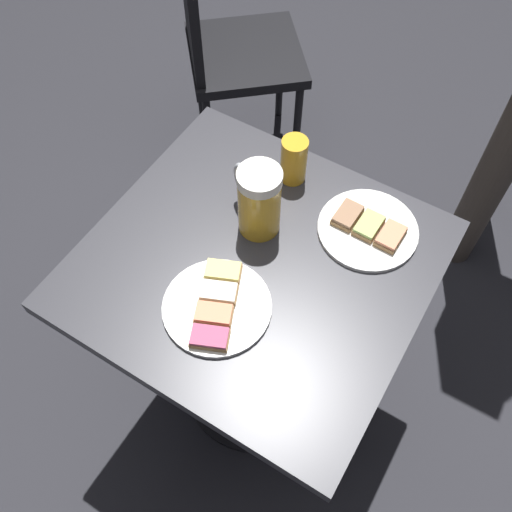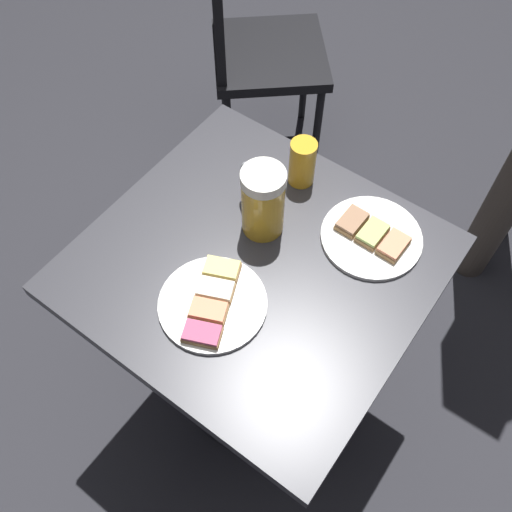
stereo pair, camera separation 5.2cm
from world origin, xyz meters
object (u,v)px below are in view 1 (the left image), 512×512
beer_glass_small (294,160)px  cafe_chair (224,38)px  beer_mug (258,200)px  plate_near (217,306)px  plate_far (368,228)px

beer_glass_small → cafe_chair: cafe_chair is taller
beer_mug → beer_glass_small: beer_mug is taller
beer_glass_small → cafe_chair: bearing=135.4°
plate_near → cafe_chair: cafe_chair is taller
plate_near → plate_far: 0.37m
plate_far → beer_mug: beer_mug is taller
plate_near → plate_far: (0.17, 0.33, -0.00)m
plate_near → beer_mug: size_ratio=1.28×
plate_near → cafe_chair: 1.12m
plate_near → beer_glass_small: 0.38m
plate_far → beer_mug: 0.25m
beer_glass_small → plate_near: bearing=-83.9°
beer_mug → beer_glass_small: 0.16m
plate_near → beer_mug: beer_mug is taller
beer_mug → beer_glass_small: size_ratio=1.48×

